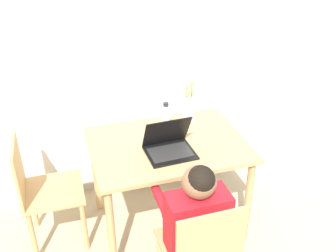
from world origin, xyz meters
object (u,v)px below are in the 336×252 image
chair_spare (43,191)px  person_seated (194,215)px  flower_vase (189,107)px  laptop (169,144)px  water_bottle (166,119)px

chair_spare → person_seated: person_seated is taller
chair_spare → flower_vase: (1.11, 0.16, 0.40)m
flower_vase → laptop: bearing=-126.9°
chair_spare → laptop: bearing=-102.6°
person_seated → water_bottle: bearing=-95.2°
chair_spare → person_seated: 1.11m
chair_spare → person_seated: (0.82, -0.71, 0.19)m
water_bottle → laptop: bearing=-102.7°
person_seated → water_bottle: (0.07, 0.75, 0.21)m
flower_vase → water_bottle: 0.25m
chair_spare → flower_vase: flower_vase is taller
chair_spare → laptop: laptop is taller
chair_spare → person_seated: size_ratio=0.84×
laptop → chair_spare: bearing=164.2°
laptop → person_seated: bearing=-93.7°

